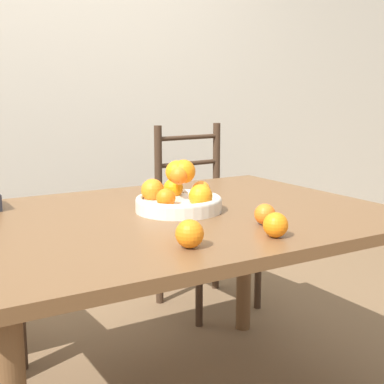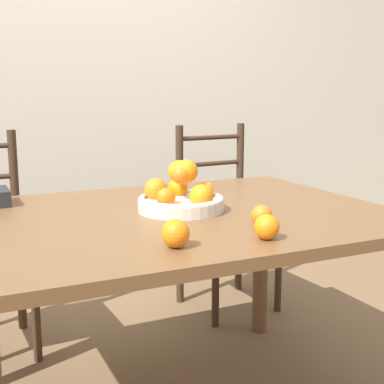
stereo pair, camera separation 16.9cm
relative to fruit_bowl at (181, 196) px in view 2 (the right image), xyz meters
name	(u,v)px [view 2 (the right image)]	position (x,y,z in m)	size (l,w,h in m)	color
wall_back	(66,60)	(-0.03, 1.53, 0.52)	(8.00, 0.06, 2.60)	beige
dining_table	(174,240)	(-0.03, -0.02, -0.14)	(1.42, 1.06, 0.73)	brown
fruit_bowl	(181,196)	(0.00, 0.00, 0.00)	(0.29, 0.29, 0.17)	beige
orange_loose_0	(262,216)	(0.13, -0.29, -0.02)	(0.06, 0.06, 0.06)	orange
orange_loose_1	(175,233)	(-0.19, -0.39, -0.01)	(0.07, 0.07, 0.07)	orange
orange_loose_2	(267,227)	(0.06, -0.42, -0.01)	(0.07, 0.07, 0.07)	orange
chair_right	(224,220)	(0.60, 0.80, -0.32)	(0.45, 0.43, 0.95)	#382619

